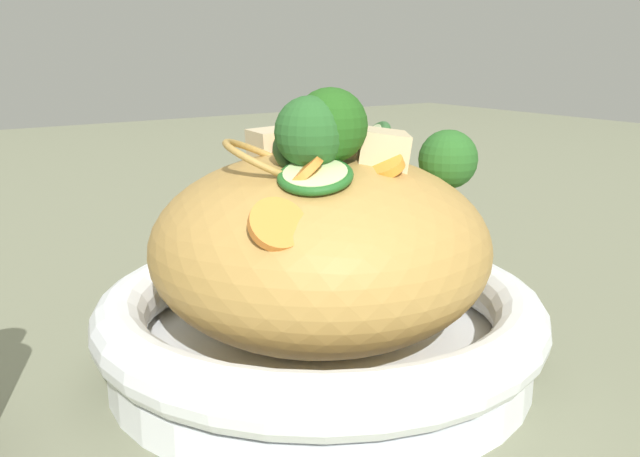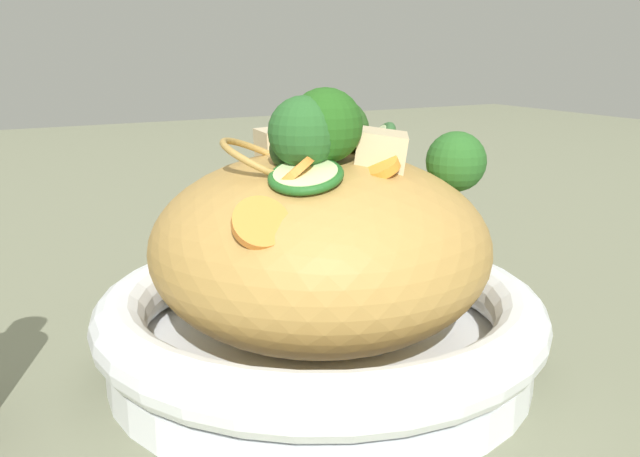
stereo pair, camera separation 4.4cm
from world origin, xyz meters
name	(u,v)px [view 2 (the right image)]	position (x,y,z in m)	size (l,w,h in m)	color
ground_plane	(320,367)	(0.00, 0.00, 0.00)	(3.00, 3.00, 0.00)	#73765C
serving_bowl	(320,326)	(0.00, 0.00, 0.03)	(0.28, 0.28, 0.06)	white
noodle_heap	(320,247)	(0.00, 0.00, 0.08)	(0.21, 0.21, 0.13)	#B08642
broccoli_florets	(354,139)	(-0.03, 0.00, 0.15)	(0.17, 0.13, 0.09)	#96B976
carrot_coins	(305,173)	(0.01, 0.00, 0.13)	(0.15, 0.16, 0.05)	orange
zucchini_slices	(339,156)	(-0.01, 0.01, 0.14)	(0.13, 0.10, 0.04)	beige
chicken_chunks	(325,147)	(-0.01, -0.01, 0.14)	(0.07, 0.12, 0.03)	beige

